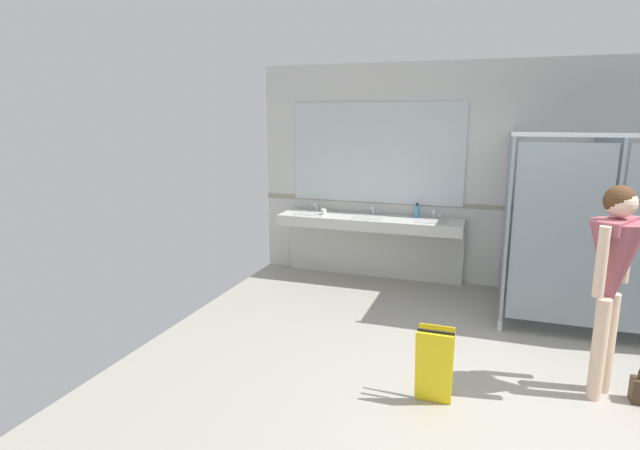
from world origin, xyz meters
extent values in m
cube|color=#9E998E|center=(0.00, 0.00, -0.05)|extent=(7.31, 6.37, 0.10)
cube|color=silver|center=(0.00, 2.95, 1.44)|extent=(7.31, 0.12, 2.87)
cube|color=#9E937F|center=(0.00, 2.88, 1.05)|extent=(7.31, 0.01, 0.06)
cube|color=silver|center=(-2.05, 2.58, 0.82)|extent=(2.43, 0.58, 0.14)
cube|color=silver|center=(-2.05, 2.83, 0.37)|extent=(2.43, 0.08, 0.75)
cube|color=#ADADA8|center=(-2.86, 2.55, 0.84)|extent=(0.42, 0.32, 0.11)
cylinder|color=silver|center=(-2.86, 2.78, 0.94)|extent=(0.04, 0.04, 0.11)
cylinder|color=silver|center=(-2.86, 2.72, 0.99)|extent=(0.03, 0.11, 0.03)
sphere|color=silver|center=(-2.79, 2.79, 0.92)|extent=(0.04, 0.04, 0.04)
cube|color=#ADADA8|center=(-2.05, 2.55, 0.84)|extent=(0.42, 0.32, 0.11)
cylinder|color=silver|center=(-2.05, 2.78, 0.94)|extent=(0.04, 0.04, 0.11)
cylinder|color=silver|center=(-2.05, 2.72, 0.99)|extent=(0.03, 0.11, 0.03)
sphere|color=silver|center=(-1.98, 2.79, 0.92)|extent=(0.04, 0.04, 0.04)
cube|color=#ADADA8|center=(-1.24, 2.55, 0.84)|extent=(0.42, 0.32, 0.11)
cylinder|color=silver|center=(-1.24, 2.78, 0.94)|extent=(0.04, 0.04, 0.11)
cylinder|color=silver|center=(-1.24, 2.72, 0.99)|extent=(0.03, 0.11, 0.03)
sphere|color=silver|center=(-1.17, 2.79, 0.92)|extent=(0.04, 0.04, 0.04)
cube|color=silver|center=(-2.05, 2.87, 1.70)|extent=(2.33, 0.02, 1.34)
cube|color=gray|center=(-0.36, 2.11, 1.06)|extent=(0.03, 1.52, 1.88)
cylinder|color=silver|center=(-0.36, 1.41, 0.06)|extent=(0.05, 0.05, 0.12)
cube|color=gray|center=(0.58, 2.11, 1.06)|extent=(0.03, 1.52, 1.88)
cylinder|color=silver|center=(0.58, 1.41, 0.06)|extent=(0.05, 0.05, 0.12)
cube|color=gray|center=(0.11, 1.38, 1.06)|extent=(0.86, 0.03, 1.78)
cube|color=#B7BABF|center=(0.58, 1.38, 2.02)|extent=(1.94, 0.04, 0.04)
cylinder|color=beige|center=(0.43, 0.43, 0.42)|extent=(0.11, 0.11, 0.83)
cylinder|color=beige|center=(0.35, 0.27, 0.42)|extent=(0.11, 0.11, 0.83)
cone|color=#994C56|center=(0.39, 0.35, 1.07)|extent=(0.54, 0.54, 0.71)
cube|color=#994C56|center=(0.39, 0.35, 1.39)|extent=(0.36, 0.47, 0.10)
cylinder|color=beige|center=(0.51, 0.57, 1.16)|extent=(0.08, 0.08, 0.53)
cylinder|color=beige|center=(0.26, 0.13, 1.16)|extent=(0.08, 0.08, 0.53)
sphere|color=beige|center=(0.39, 0.35, 1.57)|extent=(0.23, 0.23, 0.23)
sphere|color=#472D19|center=(0.38, 0.36, 1.58)|extent=(0.23, 0.23, 0.23)
cylinder|color=teal|center=(-1.45, 2.75, 0.96)|extent=(0.07, 0.07, 0.16)
cylinder|color=black|center=(-1.45, 2.75, 1.06)|extent=(0.03, 0.03, 0.04)
cylinder|color=white|center=(-2.67, 2.51, 0.93)|extent=(0.07, 0.07, 0.08)
cube|color=yellow|center=(-0.86, -0.24, 0.30)|extent=(0.28, 0.10, 0.60)
cube|color=yellow|center=(-0.86, -0.15, 0.30)|extent=(0.28, 0.10, 0.60)
cylinder|color=black|center=(-0.86, -0.19, 0.59)|extent=(0.28, 0.02, 0.02)
camera|label=1|loc=(-0.50, -3.92, 2.20)|focal=28.77mm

